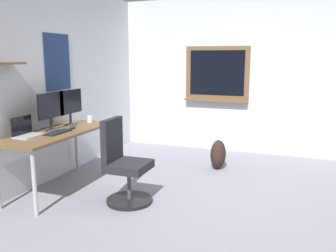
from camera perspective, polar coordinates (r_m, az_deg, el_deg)
The scene contains 12 objects.
ground_plane at distance 4.11m, azimuth 9.63°, elevation -12.42°, with size 5.20×5.20×0.00m, color gray.
wall_back at distance 4.87m, azimuth -19.57°, elevation 6.56°, with size 5.00×0.30×2.60m.
wall_right at distance 6.22m, azimuth 14.20°, elevation 7.62°, with size 0.22×5.00×2.60m.
desk at distance 4.55m, azimuth -17.11°, elevation -1.72°, with size 1.56×0.61×0.73m.
office_chair at distance 4.08m, azimuth -7.03°, elevation -6.45°, with size 0.52×0.52×0.95m.
laptop at distance 4.36m, azimuth -21.54°, elevation -0.85°, with size 0.31×0.21×0.23m.
monitor_primary at distance 4.58m, azimuth -18.03°, elevation 2.66°, with size 0.46×0.17×0.46m.
monitor_secondary at distance 4.89m, azimuth -15.19°, elevation 3.29°, with size 0.46×0.17×0.46m.
keyboard at distance 4.43m, azimuth -17.00°, elevation -0.97°, with size 0.37×0.13×0.02m, color black.
computer_mouse at distance 4.65m, azimuth -14.91°, elevation -0.24°, with size 0.10×0.06×0.03m, color #262628.
coffee_mug at distance 5.06m, azimuth -12.26°, elevation 1.10°, with size 0.08×0.08×0.09m, color silver.
backpack at distance 5.33m, azimuth 7.95°, elevation -4.48°, with size 0.32×0.22×0.43m, color black.
Camera 1 is at (-3.72, -0.68, 1.61)m, focal length 38.48 mm.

